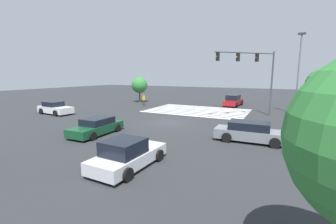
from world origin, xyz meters
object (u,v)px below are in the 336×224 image
Objects in this scene: car_4 at (97,127)px; traffic_signal_mast at (254,68)px; car_1 at (127,154)px; car_2 at (55,108)px; tree_corner_a at (139,85)px; street_light_pole_a at (299,67)px; car_3 at (233,101)px; car_5 at (251,132)px; pedestrian at (144,99)px; tree_corner_c at (325,85)px.

traffic_signal_mast is at bearing 141.52° from car_4.
car_1 is 19.34m from car_2.
car_1 is 27.61m from tree_corner_a.
traffic_signal_mast is 0.77× the size of street_light_pole_a.
traffic_signal_mast is at bearing -152.04° from car_3.
tree_corner_a reaches higher than car_4.
car_5 is 1.16× the size of tree_corner_a.
car_1 is 0.95× the size of car_2.
car_4 is 11.52m from car_5.
pedestrian is at bearing 66.81° from car_2.
car_5 is at bearing -161.15° from car_3.
tree_corner_c is (-25.82, 1.08, 0.56)m from tree_corner_a.
traffic_signal_mast is at bearing 32.95° from tree_corner_c.
tree_corner_c is at bearing -172.37° from street_light_pole_a.
street_light_pole_a is at bearing 75.27° from car_5.
car_4 is (9.86, 13.37, -4.69)m from traffic_signal_mast.
car_2 is at bearing -71.11° from pedestrian.
street_light_pole_a is (-8.14, -21.64, 4.81)m from car_1.
street_light_pole_a is at bearing 179.04° from traffic_signal_mast.
car_1 is 8.93m from car_5.
pedestrian reaches higher than car_1.
car_2 reaches higher than car_4.
pedestrian is at bearing -52.48° from traffic_signal_mast.
pedestrian is 5.16m from tree_corner_a.
car_4 is at bearing -23.82° from pedestrian.
tree_corner_c is (-10.67, 3.62, 2.68)m from car_3.
traffic_signal_mast is 23.27m from car_2.
street_light_pole_a is 2.19× the size of tree_corner_a.
tree_corner_a is at bearing 177.09° from pedestrian.
traffic_signal_mast is 18.43m from car_1.
street_light_pole_a is at bearing 30.72° from car_2.
traffic_signal_mast is 17.26m from car_4.
car_5 is (-4.93, -7.45, 0.01)m from car_1.
pedestrian reaches higher than car_5.
car_5 is (-4.76, 18.18, -0.10)m from car_3.
car_2 is 0.85× the size of tree_corner_c.
car_5 is at bearing 141.85° from tree_corner_a.
tree_corner_a is at bearing 103.71° from car_3.
car_3 is (-0.17, -25.63, 0.11)m from car_1.
pedestrian is at bearing 131.30° from tree_corner_a.
car_4 is 23.13m from street_light_pole_a.
tree_corner_c reaches higher than tree_corner_a.
car_1 reaches higher than car_2.
car_1 reaches higher than car_4.
car_4 is 2.58× the size of pedestrian.
car_3 is 1.06× the size of car_4.
street_light_pole_a is (-7.97, 3.99, 4.69)m from car_3.
street_light_pole_a is at bearing -112.41° from car_3.
pedestrian is 0.33× the size of tree_corner_c.
street_light_pole_a reaches higher than car_2.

